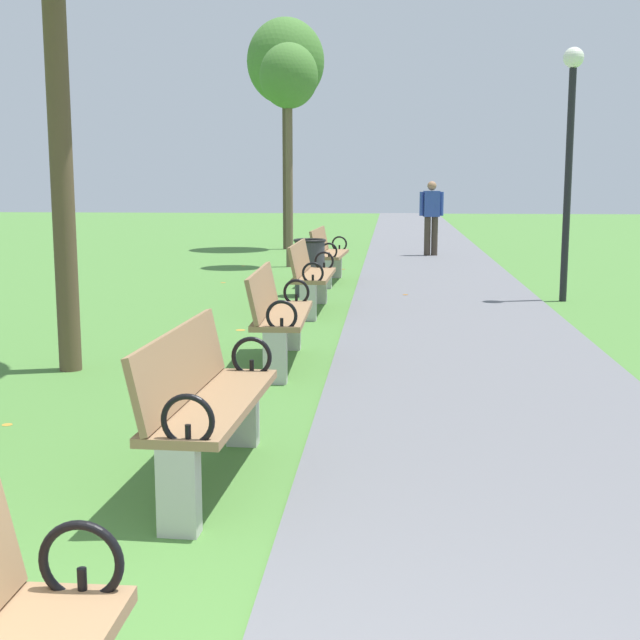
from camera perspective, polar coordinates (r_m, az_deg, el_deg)
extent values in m
cube|color=slate|center=(19.87, 6.93, 4.24)|extent=(2.68, 44.00, 0.02)
torus|color=black|center=(2.88, -15.23, -14.92)|extent=(0.27, 0.03, 0.27)
cylinder|color=black|center=(2.91, -15.16, -16.36)|extent=(0.03, 0.03, 0.12)
cube|color=#93704C|center=(5.06, -6.86, -5.39)|extent=(0.51, 1.62, 0.05)
cube|color=#93704C|center=(5.06, -9.00, -2.83)|extent=(0.20, 1.60, 0.40)
cube|color=#B7B5AD|center=(4.45, -9.15, -10.89)|extent=(0.21, 0.13, 0.45)
cube|color=#B7B5AD|center=(5.82, -5.04, -5.95)|extent=(0.21, 0.13, 0.45)
torus|color=black|center=(4.31, -8.58, -6.48)|extent=(0.27, 0.04, 0.27)
cylinder|color=black|center=(4.33, -8.55, -7.50)|extent=(0.03, 0.03, 0.12)
torus|color=black|center=(5.74, -4.46, -2.41)|extent=(0.27, 0.04, 0.27)
cylinder|color=black|center=(5.76, -4.45, -3.19)|extent=(0.03, 0.03, 0.12)
cube|color=#93704C|center=(8.18, -2.39, 0.32)|extent=(0.48, 1.61, 0.05)
cube|color=#93704C|center=(8.17, -3.73, 1.89)|extent=(0.16, 1.60, 0.40)
cube|color=#B7B5AD|center=(7.50, -2.93, -2.45)|extent=(0.20, 0.13, 0.45)
cube|color=#B7B5AD|center=(8.95, -1.93, -0.52)|extent=(0.20, 0.13, 0.45)
torus|color=black|center=(7.41, -2.50, 0.27)|extent=(0.27, 0.04, 0.27)
cylinder|color=black|center=(7.42, -2.50, -0.34)|extent=(0.03, 0.03, 0.12)
torus|color=black|center=(8.90, -1.54, 1.81)|extent=(0.27, 0.04, 0.27)
cylinder|color=black|center=(8.92, -1.54, 1.30)|extent=(0.03, 0.03, 0.12)
cube|color=#93704C|center=(11.43, -0.38, 2.91)|extent=(0.46, 1.61, 0.05)
cube|color=#93704C|center=(11.43, -1.33, 4.04)|extent=(0.14, 1.60, 0.40)
cube|color=#B7B5AD|center=(10.73, -0.77, 1.14)|extent=(0.20, 0.12, 0.45)
cube|color=#B7B5AD|center=(12.19, -0.02, 2.13)|extent=(0.20, 0.12, 0.45)
torus|color=black|center=(10.66, -0.47, 3.06)|extent=(0.27, 0.03, 0.27)
cylinder|color=black|center=(10.67, -0.47, 2.64)|extent=(0.03, 0.03, 0.12)
torus|color=black|center=(12.17, 0.27, 3.84)|extent=(0.27, 0.03, 0.27)
cylinder|color=black|center=(12.17, 0.27, 3.47)|extent=(0.03, 0.03, 0.12)
cube|color=#93704C|center=(14.54, 0.70, 4.29)|extent=(0.52, 1.62, 0.05)
cube|color=#93704C|center=(14.55, -0.04, 5.18)|extent=(0.20, 1.60, 0.40)
cube|color=#B7B5AD|center=(13.83, 0.34, 2.99)|extent=(0.21, 0.13, 0.45)
cube|color=#B7B5AD|center=(15.30, 1.03, 3.60)|extent=(0.21, 0.13, 0.45)
torus|color=black|center=(13.77, 0.58, 4.49)|extent=(0.27, 0.04, 0.27)
cylinder|color=black|center=(13.78, 0.58, 4.15)|extent=(0.03, 0.03, 0.12)
torus|color=black|center=(15.28, 1.27, 4.96)|extent=(0.27, 0.04, 0.27)
cylinder|color=black|center=(15.28, 1.27, 4.66)|extent=(0.03, 0.03, 0.12)
cylinder|color=brown|center=(8.19, -16.50, 10.96)|extent=(0.20, 0.20, 4.08)
cylinder|color=brown|center=(17.10, -2.00, 8.87)|extent=(0.13, 0.13, 3.23)
ellipsoid|color=#477A33|center=(17.20, -2.04, 15.56)|extent=(1.11, 1.11, 1.22)
cylinder|color=#4C3D2D|center=(21.29, -2.20, 9.68)|extent=(0.18, 0.18, 3.77)
ellipsoid|color=#477A33|center=(21.46, -2.24, 16.43)|extent=(1.82, 1.82, 2.00)
cylinder|color=#3D3328|center=(19.55, 6.98, 5.43)|extent=(0.14, 0.14, 0.85)
cylinder|color=#3D3328|center=(19.57, 7.44, 5.42)|extent=(0.14, 0.14, 0.85)
cube|color=#2D4799|center=(19.52, 7.25, 7.49)|extent=(0.37, 0.26, 0.56)
sphere|color=#9E7051|center=(19.52, 7.28, 8.64)|extent=(0.20, 0.20, 0.20)
cylinder|color=#2D4799|center=(19.49, 6.61, 7.50)|extent=(0.09, 0.09, 0.52)
cylinder|color=#2D4799|center=(19.56, 7.89, 7.48)|extent=(0.09, 0.09, 0.52)
cylinder|color=#38383D|center=(12.96, -0.67, 3.34)|extent=(0.44, 0.44, 0.80)
torus|color=black|center=(12.92, -0.67, 5.19)|extent=(0.48, 0.48, 0.04)
cylinder|color=black|center=(12.79, 15.78, 8.30)|extent=(0.10, 0.10, 3.20)
sphere|color=white|center=(12.89, 16.14, 16.05)|extent=(0.28, 0.28, 0.28)
cylinder|color=gold|center=(12.98, -4.27, 1.55)|extent=(0.09, 0.09, 0.00)
cylinder|color=#BC842D|center=(10.15, -5.18, -0.65)|extent=(0.12, 0.12, 0.00)
cylinder|color=brown|center=(7.24, -11.84, -4.88)|extent=(0.12, 0.12, 0.00)
cylinder|color=#AD6B23|center=(14.69, -6.31, 2.43)|extent=(0.11, 0.11, 0.00)
cylinder|color=#93511E|center=(16.72, 1.50, 3.32)|extent=(0.12, 0.12, 0.00)
cylinder|color=gold|center=(12.21, -1.06, 1.09)|extent=(0.09, 0.09, 0.00)
cylinder|color=#BC842D|center=(6.69, -19.64, -6.40)|extent=(0.10, 0.10, 0.00)
cylinder|color=brown|center=(17.42, 0.95, 3.57)|extent=(0.09, 0.09, 0.00)
cylinder|color=gold|center=(17.40, -4.99, 3.52)|extent=(0.10, 0.10, 0.00)
cylinder|color=#AD6B23|center=(13.02, 5.56, 1.65)|extent=(0.11, 0.11, 0.00)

